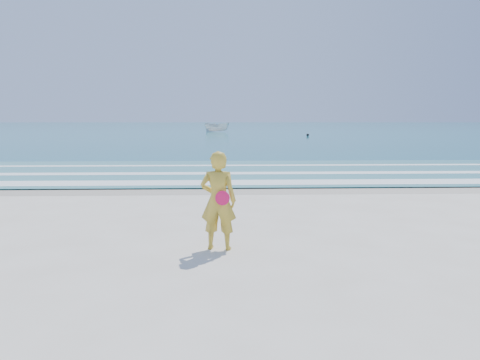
{
  "coord_description": "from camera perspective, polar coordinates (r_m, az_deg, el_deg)",
  "views": [
    {
      "loc": [
        0.1,
        -7.1,
        2.51
      ],
      "look_at": [
        0.49,
        4.0,
        1.0
      ],
      "focal_mm": 35.0,
      "sensor_mm": 36.0,
      "label": 1
    }
  ],
  "objects": [
    {
      "name": "ground",
      "position": [
        7.53,
        -2.75,
        -11.73
      ],
      "size": [
        400.0,
        400.0,
        0.0
      ],
      "primitive_type": "plane",
      "color": "silver",
      "rests_on": "ground"
    },
    {
      "name": "wet_sand",
      "position": [
        16.29,
        -2.36,
        -1.12
      ],
      "size": [
        400.0,
        2.4,
        0.0
      ],
      "primitive_type": "cube",
      "color": "#B2A893",
      "rests_on": "ground"
    },
    {
      "name": "ocean",
      "position": [
        112.13,
        -2.09,
        6.46
      ],
      "size": [
        400.0,
        190.0,
        0.04
      ],
      "primitive_type": "cube",
      "color": "#19727F",
      "rests_on": "ground"
    },
    {
      "name": "shallow",
      "position": [
        21.24,
        -2.29,
        1.07
      ],
      "size": [
        400.0,
        10.0,
        0.01
      ],
      "primitive_type": "cube",
      "color": "#59B7AD",
      "rests_on": "ocean"
    },
    {
      "name": "foam_near",
      "position": [
        17.57,
        -2.34,
        -0.31
      ],
      "size": [
        400.0,
        1.4,
        0.01
      ],
      "primitive_type": "cube",
      "color": "white",
      "rests_on": "shallow"
    },
    {
      "name": "foam_mid",
      "position": [
        20.45,
        -2.3,
        0.83
      ],
      "size": [
        400.0,
        0.9,
        0.01
      ],
      "primitive_type": "cube",
      "color": "white",
      "rests_on": "shallow"
    },
    {
      "name": "foam_far",
      "position": [
        23.73,
        -2.26,
        1.79
      ],
      "size": [
        400.0,
        0.6,
        0.01
      ],
      "primitive_type": "cube",
      "color": "white",
      "rests_on": "shallow"
    },
    {
      "name": "boat",
      "position": [
        77.04,
        -2.82,
        6.49
      ],
      "size": [
        4.4,
        2.39,
        1.61
      ],
      "primitive_type": "imported",
      "rotation": [
        0.0,
        0.0,
        1.36
      ],
      "color": "silver",
      "rests_on": "ocean"
    },
    {
      "name": "buoy",
      "position": [
        59.93,
        8.25,
        5.46
      ],
      "size": [
        0.35,
        0.35,
        0.35
      ],
      "primitive_type": "sphere",
      "color": "black",
      "rests_on": "ocean"
    },
    {
      "name": "woman",
      "position": [
        8.82,
        -2.66,
        -2.53
      ],
      "size": [
        0.75,
        0.55,
        1.87
      ],
      "color": "gold",
      "rests_on": "ground"
    }
  ]
}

